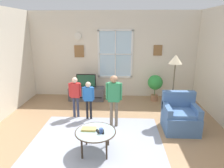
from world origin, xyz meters
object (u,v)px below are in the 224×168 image
object	(u,v)px
coffee_table	(96,133)
person_blue_shirt	(89,96)
person_green_shirt	(114,95)
potted_plant_by_window	(155,84)
floor_lamp	(175,66)
tv_stand	(87,94)
remote_near_books	(98,131)
book_stack	(89,129)
television	(86,81)
person_red_shirt	(75,93)
cup	(101,131)
remote_near_cup	(103,132)
armchair	(180,117)

from	to	relation	value
coffee_table	person_blue_shirt	bearing A→B (deg)	104.26
person_green_shirt	potted_plant_by_window	world-z (taller)	person_green_shirt
potted_plant_by_window	floor_lamp	world-z (taller)	floor_lamp
tv_stand	potted_plant_by_window	xyz separation A→B (m)	(2.23, 0.04, 0.36)
remote_near_books	book_stack	bearing A→B (deg)	159.69
coffee_table	person_green_shirt	world-z (taller)	person_green_shirt
person_blue_shirt	person_green_shirt	distance (m)	0.77
television	person_red_shirt	xyz separation A→B (m)	(-0.06, -1.31, 0.03)
person_blue_shirt	person_red_shirt	world-z (taller)	person_red_shirt
cup	floor_lamp	distance (m)	2.44
remote_near_cup	person_green_shirt	xyz separation A→B (m)	(0.16, 1.09, 0.35)
cup	person_green_shirt	distance (m)	1.18
tv_stand	person_green_shirt	size ratio (longest dim) A/B	0.90
floor_lamp	cup	bearing A→B (deg)	-137.33
tv_stand	cup	world-z (taller)	cup
cup	person_red_shirt	size ratio (longest dim) A/B	0.09
book_stack	floor_lamp	xyz separation A→B (m)	(1.90, 1.42, 0.97)
remote_near_books	remote_near_cup	size ratio (longest dim) A/B	1.00
tv_stand	coffee_table	bearing A→B (deg)	-76.78
armchair	remote_near_books	bearing A→B (deg)	-151.48
remote_near_books	floor_lamp	world-z (taller)	floor_lamp
remote_near_books	potted_plant_by_window	world-z (taller)	potted_plant_by_window
remote_near_cup	floor_lamp	size ratio (longest dim) A/B	0.08
person_green_shirt	floor_lamp	distance (m)	1.64
television	potted_plant_by_window	world-z (taller)	television
cup	person_red_shirt	world-z (taller)	person_red_shirt
person_blue_shirt	person_red_shirt	xyz separation A→B (m)	(-0.37, 0.12, 0.05)
television	coffee_table	distance (m)	2.93
cup	remote_near_books	world-z (taller)	cup
coffee_table	remote_near_books	distance (m)	0.07
person_green_shirt	armchair	bearing A→B (deg)	-3.86
armchair	floor_lamp	world-z (taller)	floor_lamp
person_green_shirt	potted_plant_by_window	xyz separation A→B (m)	(1.26, 1.82, -0.22)
television	book_stack	distance (m)	2.85
tv_stand	person_red_shirt	world-z (taller)	person_red_shirt
armchair	potted_plant_by_window	world-z (taller)	armchair
tv_stand	person_blue_shirt	world-z (taller)	person_blue_shirt
coffee_table	person_green_shirt	xyz separation A→B (m)	(0.30, 1.06, 0.39)
armchair	person_green_shirt	size ratio (longest dim) A/B	0.69
tv_stand	cup	xyz separation A→B (m)	(0.78, -2.90, 0.27)
armchair	book_stack	xyz separation A→B (m)	(-1.98, -0.91, 0.13)
tv_stand	coffee_table	size ratio (longest dim) A/B	1.47
coffee_table	cup	bearing A→B (deg)	-26.57
television	coffee_table	bearing A→B (deg)	-76.76
coffee_table	person_blue_shirt	size ratio (longest dim) A/B	0.77
armchair	coffee_table	xyz separation A→B (m)	(-1.85, -0.96, 0.08)
television	floor_lamp	distance (m)	2.90
remote_near_books	remote_near_cup	bearing A→B (deg)	-7.91
person_red_shirt	floor_lamp	size ratio (longest dim) A/B	0.64
coffee_table	floor_lamp	distance (m)	2.51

